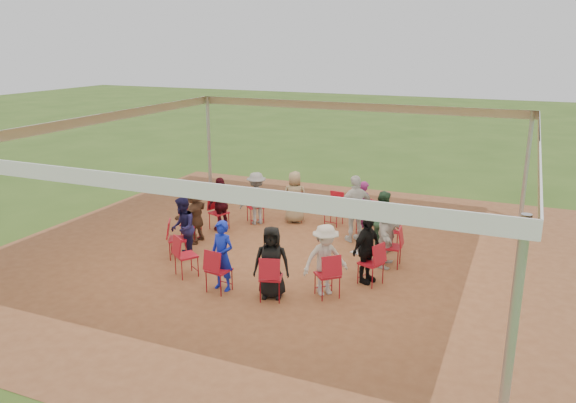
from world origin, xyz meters
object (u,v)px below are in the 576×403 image
at_px(chair_2, 388,231).
at_px(person_seated_8, 183,228).
at_px(chair_0, 371,263).
at_px(chair_5, 295,205).
at_px(chair_8, 191,224).
at_px(chair_6, 255,207).
at_px(chair_7, 219,213).
at_px(chair_10, 186,256).
at_px(person_seated_6, 221,204).
at_px(cable_coil, 273,255).
at_px(person_seated_5, 256,198).
at_px(person_seated_2, 384,220).
at_px(chair_12, 271,278).
at_px(standing_person, 356,209).
at_px(person_seated_7, 195,214).
at_px(chair_4, 334,209).
at_px(person_seated_1, 386,235).
at_px(person_seated_3, 363,208).
at_px(person_seated_11, 325,260).
at_px(person_seated_0, 367,249).
at_px(chair_1, 391,247).
at_px(chair_3, 367,218).
at_px(chair_13, 327,275).
at_px(chair_9, 178,239).
at_px(laptop, 360,250).
at_px(person_seated_10, 272,262).
at_px(person_seated_9, 222,256).
at_px(person_seated_4, 295,197).

relative_size(chair_2, person_seated_8, 0.63).
relative_size(chair_0, chair_5, 1.00).
distance_m(chair_8, person_seated_8, 1.11).
height_order(chair_6, chair_7, same).
bearing_deg(chair_6, chair_10, 51.43).
xyz_separation_m(person_seated_6, cable_coil, (1.99, -1.14, -0.70)).
distance_m(chair_10, person_seated_6, 3.00).
distance_m(person_seated_6, cable_coil, 2.40).
bearing_deg(chair_8, person_seated_5, 151.31).
height_order(chair_6, person_seated_2, person_seated_2).
xyz_separation_m(chair_12, standing_person, (0.53, 3.78, 0.39)).
height_order(chair_6, person_seated_7, person_seated_7).
distance_m(chair_2, chair_12, 3.84).
distance_m(chair_4, chair_6, 2.13).
relative_size(chair_0, person_seated_1, 0.63).
bearing_deg(person_seated_3, person_seated_7, 64.29).
xyz_separation_m(chair_12, person_seated_11, (0.87, 0.63, 0.27)).
distance_m(person_seated_0, person_seated_11, 1.04).
bearing_deg(chair_12, chair_10, 154.29).
relative_size(chair_10, person_seated_5, 0.63).
bearing_deg(person_seated_1, standing_person, 36.15).
height_order(chair_1, cable_coil, chair_1).
distance_m(chair_4, chair_12, 4.79).
bearing_deg(chair_4, chair_3, 167.14).
bearing_deg(standing_person, person_seated_3, -140.30).
bearing_deg(chair_7, chair_5, 154.29).
bearing_deg(chair_6, chair_0, 102.86).
xyz_separation_m(chair_13, person_seated_3, (-0.35, 3.73, 0.27)).
xyz_separation_m(chair_2, person_seated_7, (-4.46, -1.40, 0.27)).
xyz_separation_m(chair_5, person_seated_3, (2.04, -0.42, 0.27)).
relative_size(chair_8, chair_9, 1.00).
distance_m(chair_3, laptop, 2.90).
height_order(person_seated_7, person_seated_8, same).
bearing_deg(person_seated_10, person_seated_6, 115.71).
height_order(person_seated_8, person_seated_10, same).
height_order(chair_7, person_seated_11, person_seated_11).
distance_m(chair_4, standing_person, 1.39).
height_order(person_seated_0, person_seated_10, same).
height_order(chair_2, person_seated_1, person_seated_1).
bearing_deg(person_seated_5, person_seated_9, 64.29).
distance_m(chair_0, person_seated_4, 4.33).
xyz_separation_m(chair_13, laptop, (0.35, 1.01, 0.21)).
relative_size(chair_5, person_seated_5, 0.63).
relative_size(chair_3, person_seated_1, 0.63).
relative_size(person_seated_0, person_seated_8, 1.00).
bearing_deg(laptop, chair_1, -2.36).
bearing_deg(standing_person, chair_2, 123.33).
height_order(chair_3, cable_coil, chair_3).
distance_m(chair_0, chair_9, 4.43).
xyz_separation_m(chair_10, person_seated_1, (3.71, 2.20, 0.27)).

